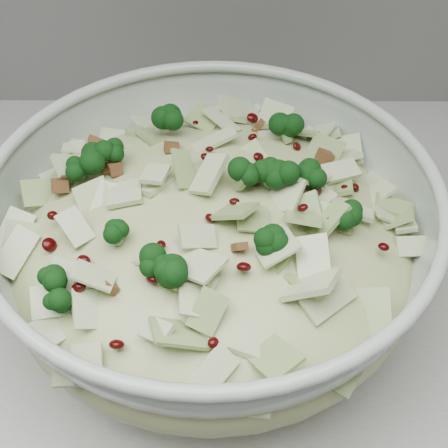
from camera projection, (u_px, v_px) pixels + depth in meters
counter at (124, 418)px, 1.05m from camera, size 3.60×0.60×0.90m
mixing_bowl at (212, 245)px, 0.60m from camera, size 0.45×0.45×0.17m
salad at (212, 225)px, 0.58m from camera, size 0.46×0.46×0.17m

